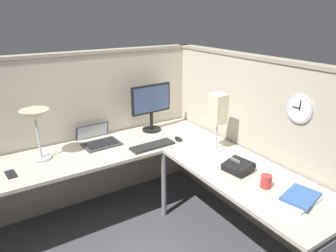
{
  "coord_description": "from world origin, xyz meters",
  "views": [
    {
      "loc": [
        -1.19,
        -2.05,
        1.93
      ],
      "look_at": [
        0.21,
        0.16,
        0.95
      ],
      "focal_mm": 32.7,
      "sensor_mm": 36.0,
      "label": 1
    }
  ],
  "objects_px": {
    "keyboard": "(152,146)",
    "cell_phone": "(11,174)",
    "office_phone": "(239,167)",
    "computer_mouse": "(178,139)",
    "coffee_mug": "(266,181)",
    "wall_clock": "(300,109)",
    "laptop": "(98,139)",
    "book_stack": "(299,198)",
    "monitor": "(151,104)",
    "desk_lamp_paper": "(218,110)",
    "desk_lamp_dome": "(35,119)"
  },
  "relations": [
    {
      "from": "keyboard",
      "to": "cell_phone",
      "type": "distance_m",
      "value": 1.21
    },
    {
      "from": "keyboard",
      "to": "office_phone",
      "type": "bearing_deg",
      "value": -68.39
    },
    {
      "from": "computer_mouse",
      "to": "coffee_mug",
      "type": "bearing_deg",
      "value": -87.1
    },
    {
      "from": "office_phone",
      "to": "wall_clock",
      "type": "xyz_separation_m",
      "value": [
        0.37,
        -0.2,
        0.48
      ]
    },
    {
      "from": "office_phone",
      "to": "wall_clock",
      "type": "bearing_deg",
      "value": -28.76
    },
    {
      "from": "laptop",
      "to": "wall_clock",
      "type": "relative_size",
      "value": 1.8
    },
    {
      "from": "laptop",
      "to": "wall_clock",
      "type": "height_order",
      "value": "wall_clock"
    },
    {
      "from": "keyboard",
      "to": "laptop",
      "type": "bearing_deg",
      "value": 132.88
    },
    {
      "from": "computer_mouse",
      "to": "coffee_mug",
      "type": "distance_m",
      "value": 1.06
    },
    {
      "from": "book_stack",
      "to": "keyboard",
      "type": "bearing_deg",
      "value": 107.17
    },
    {
      "from": "monitor",
      "to": "book_stack",
      "type": "distance_m",
      "value": 1.71
    },
    {
      "from": "computer_mouse",
      "to": "monitor",
      "type": "bearing_deg",
      "value": 102.95
    },
    {
      "from": "office_phone",
      "to": "coffee_mug",
      "type": "bearing_deg",
      "value": -90.07
    },
    {
      "from": "desk_lamp_paper",
      "to": "book_stack",
      "type": "bearing_deg",
      "value": -93.68
    },
    {
      "from": "keyboard",
      "to": "cell_phone",
      "type": "relative_size",
      "value": 2.99
    },
    {
      "from": "keyboard",
      "to": "book_stack",
      "type": "distance_m",
      "value": 1.35
    },
    {
      "from": "keyboard",
      "to": "wall_clock",
      "type": "xyz_separation_m",
      "value": [
        0.72,
        -0.99,
        0.5
      ]
    },
    {
      "from": "laptop",
      "to": "keyboard",
      "type": "bearing_deg",
      "value": -44.83
    },
    {
      "from": "wall_clock",
      "to": "keyboard",
      "type": "bearing_deg",
      "value": 126.12
    },
    {
      "from": "monitor",
      "to": "book_stack",
      "type": "bearing_deg",
      "value": -83.35
    },
    {
      "from": "coffee_mug",
      "to": "laptop",
      "type": "bearing_deg",
      "value": 117.08
    },
    {
      "from": "laptop",
      "to": "computer_mouse",
      "type": "bearing_deg",
      "value": -29.93
    },
    {
      "from": "desk_lamp_dome",
      "to": "book_stack",
      "type": "bearing_deg",
      "value": -49.93
    },
    {
      "from": "desk_lamp_dome",
      "to": "coffee_mug",
      "type": "bearing_deg",
      "value": -46.51
    },
    {
      "from": "monitor",
      "to": "cell_phone",
      "type": "bearing_deg",
      "value": -170.04
    },
    {
      "from": "laptop",
      "to": "book_stack",
      "type": "bearing_deg",
      "value": -64.75
    },
    {
      "from": "cell_phone",
      "to": "laptop",
      "type": "bearing_deg",
      "value": 12.07
    },
    {
      "from": "laptop",
      "to": "desk_lamp_dome",
      "type": "distance_m",
      "value": 0.65
    },
    {
      "from": "computer_mouse",
      "to": "cell_phone",
      "type": "height_order",
      "value": "computer_mouse"
    },
    {
      "from": "desk_lamp_dome",
      "to": "coffee_mug",
      "type": "distance_m",
      "value": 1.89
    },
    {
      "from": "computer_mouse",
      "to": "book_stack",
      "type": "relative_size",
      "value": 0.33
    },
    {
      "from": "computer_mouse",
      "to": "coffee_mug",
      "type": "height_order",
      "value": "coffee_mug"
    },
    {
      "from": "keyboard",
      "to": "book_stack",
      "type": "bearing_deg",
      "value": -75.12
    },
    {
      "from": "computer_mouse",
      "to": "office_phone",
      "type": "relative_size",
      "value": 0.45
    },
    {
      "from": "book_stack",
      "to": "wall_clock",
      "type": "xyz_separation_m",
      "value": [
        0.32,
        0.31,
        0.49
      ]
    },
    {
      "from": "wall_clock",
      "to": "monitor",
      "type": "bearing_deg",
      "value": 110.67
    },
    {
      "from": "wall_clock",
      "to": "coffee_mug",
      "type": "bearing_deg",
      "value": -169.27
    },
    {
      "from": "keyboard",
      "to": "desk_lamp_dome",
      "type": "height_order",
      "value": "desk_lamp_dome"
    },
    {
      "from": "laptop",
      "to": "cell_phone",
      "type": "bearing_deg",
      "value": -161.96
    },
    {
      "from": "monitor",
      "to": "cell_phone",
      "type": "distance_m",
      "value": 1.46
    },
    {
      "from": "desk_lamp_dome",
      "to": "wall_clock",
      "type": "height_order",
      "value": "wall_clock"
    },
    {
      "from": "monitor",
      "to": "desk_lamp_dome",
      "type": "height_order",
      "value": "monitor"
    },
    {
      "from": "cell_phone",
      "to": "desk_lamp_paper",
      "type": "relative_size",
      "value": 0.27
    },
    {
      "from": "laptop",
      "to": "wall_clock",
      "type": "distance_m",
      "value": 1.84
    },
    {
      "from": "computer_mouse",
      "to": "desk_lamp_dome",
      "type": "height_order",
      "value": "desk_lamp_dome"
    },
    {
      "from": "computer_mouse",
      "to": "book_stack",
      "type": "bearing_deg",
      "value": -85.24
    },
    {
      "from": "monitor",
      "to": "desk_lamp_dome",
      "type": "xyz_separation_m",
      "value": [
        -1.14,
        -0.08,
        0.07
      ]
    },
    {
      "from": "laptop",
      "to": "computer_mouse",
      "type": "xyz_separation_m",
      "value": [
        0.69,
        -0.4,
        -0.01
      ]
    },
    {
      "from": "coffee_mug",
      "to": "keyboard",
      "type": "bearing_deg",
      "value": 108.12
    },
    {
      "from": "desk_lamp_dome",
      "to": "cell_phone",
      "type": "bearing_deg",
      "value": -147.91
    }
  ]
}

